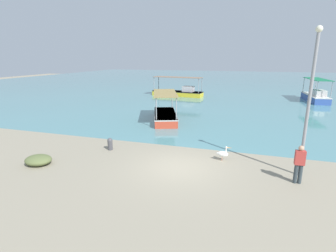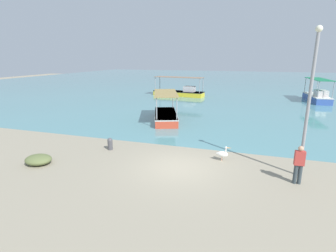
{
  "view_description": "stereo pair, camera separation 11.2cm",
  "coord_description": "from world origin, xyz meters",
  "px_view_note": "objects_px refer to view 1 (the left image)",
  "views": [
    {
      "loc": [
        3.05,
        -11.48,
        5.23
      ],
      "look_at": [
        -1.44,
        2.85,
        1.27
      ],
      "focal_mm": 28.0,
      "sensor_mm": 36.0,
      "label": 1
    },
    {
      "loc": [
        3.16,
        -11.45,
        5.23
      ],
      "look_at": [
        -1.44,
        2.85,
        1.27
      ],
      "focal_mm": 28.0,
      "sensor_mm": 36.0,
      "label": 2
    }
  ],
  "objects_px": {
    "fishing_boat_far_right": "(165,115)",
    "net_pile": "(38,160)",
    "fishing_boat_far_left": "(316,96)",
    "lamp_post": "(310,97)",
    "fishing_boat_near_left": "(179,92)",
    "mooring_bollard": "(110,144)",
    "pelican": "(223,154)",
    "fisherman_standing": "(299,163)"
  },
  "relations": [
    {
      "from": "fishing_boat_far_right",
      "to": "net_pile",
      "type": "xyz_separation_m",
      "value": [
        -3.16,
        -10.84,
        -0.26
      ]
    },
    {
      "from": "fishing_boat_far_left",
      "to": "lamp_post",
      "type": "xyz_separation_m",
      "value": [
        -5.22,
        -23.22,
        2.96
      ]
    },
    {
      "from": "lamp_post",
      "to": "fishing_boat_far_right",
      "type": "bearing_deg",
      "value": 137.89
    },
    {
      "from": "fishing_boat_near_left",
      "to": "net_pile",
      "type": "distance_m",
      "value": 25.23
    },
    {
      "from": "fishing_boat_far_left",
      "to": "fishing_boat_far_right",
      "type": "distance_m",
      "value": 20.74
    },
    {
      "from": "fishing_boat_far_left",
      "to": "mooring_bollard",
      "type": "distance_m",
      "value": 27.39
    },
    {
      "from": "fishing_boat_far_right",
      "to": "pelican",
      "type": "relative_size",
      "value": 7.09
    },
    {
      "from": "fishing_boat_near_left",
      "to": "mooring_bollard",
      "type": "height_order",
      "value": "fishing_boat_near_left"
    },
    {
      "from": "net_pile",
      "to": "mooring_bollard",
      "type": "bearing_deg",
      "value": 51.85
    },
    {
      "from": "fishing_boat_near_left",
      "to": "fisherman_standing",
      "type": "distance_m",
      "value": 26.26
    },
    {
      "from": "mooring_bollard",
      "to": "net_pile",
      "type": "xyz_separation_m",
      "value": [
        -2.35,
        -3.0,
        -0.14
      ]
    },
    {
      "from": "mooring_bollard",
      "to": "fisherman_standing",
      "type": "relative_size",
      "value": 0.42
    },
    {
      "from": "fishing_boat_far_right",
      "to": "mooring_bollard",
      "type": "distance_m",
      "value": 7.88
    },
    {
      "from": "fishing_boat_far_left",
      "to": "lamp_post",
      "type": "height_order",
      "value": "lamp_post"
    },
    {
      "from": "fishing_boat_far_right",
      "to": "fishing_boat_far_left",
      "type": "bearing_deg",
      "value": 46.18
    },
    {
      "from": "fishing_boat_far_left",
      "to": "fisherman_standing",
      "type": "xyz_separation_m",
      "value": [
        -5.44,
        -24.12,
        0.27
      ]
    },
    {
      "from": "fishing_boat_near_left",
      "to": "lamp_post",
      "type": "relative_size",
      "value": 1.11
    },
    {
      "from": "fishing_boat_near_left",
      "to": "fishing_boat_far_right",
      "type": "relative_size",
      "value": 1.26
    },
    {
      "from": "mooring_bollard",
      "to": "fisherman_standing",
      "type": "bearing_deg",
      "value": -7.71
    },
    {
      "from": "lamp_post",
      "to": "mooring_bollard",
      "type": "bearing_deg",
      "value": 177.57
    },
    {
      "from": "mooring_bollard",
      "to": "net_pile",
      "type": "height_order",
      "value": "mooring_bollard"
    },
    {
      "from": "fishing_boat_far_left",
      "to": "mooring_bollard",
      "type": "relative_size",
      "value": 8.73
    },
    {
      "from": "fisherman_standing",
      "to": "net_pile",
      "type": "distance_m",
      "value": 12.21
    },
    {
      "from": "fishing_boat_far_right",
      "to": "lamp_post",
      "type": "bearing_deg",
      "value": -42.11
    },
    {
      "from": "fishing_boat_far_right",
      "to": "fisherman_standing",
      "type": "bearing_deg",
      "value": -45.76
    },
    {
      "from": "fisherman_standing",
      "to": "pelican",
      "type": "bearing_deg",
      "value": 154.08
    },
    {
      "from": "fishing_boat_near_left",
      "to": "net_pile",
      "type": "height_order",
      "value": "fishing_boat_near_left"
    },
    {
      "from": "pelican",
      "to": "net_pile",
      "type": "distance_m",
      "value": 9.37
    },
    {
      "from": "net_pile",
      "to": "lamp_post",
      "type": "bearing_deg",
      "value": 11.82
    },
    {
      "from": "lamp_post",
      "to": "net_pile",
      "type": "xyz_separation_m",
      "value": [
        -12.3,
        -2.57,
        -3.35
      ]
    },
    {
      "from": "pelican",
      "to": "lamp_post",
      "type": "relative_size",
      "value": 0.12
    },
    {
      "from": "fishing_boat_near_left",
      "to": "fishing_boat_far_left",
      "type": "distance_m",
      "value": 17.07
    },
    {
      "from": "fishing_boat_far_left",
      "to": "fishing_boat_far_right",
      "type": "xyz_separation_m",
      "value": [
        -14.36,
        -14.96,
        -0.14
      ]
    },
    {
      "from": "fishing_boat_far_left",
      "to": "net_pile",
      "type": "xyz_separation_m",
      "value": [
        -17.52,
        -25.8,
        -0.39
      ]
    },
    {
      "from": "fishing_boat_far_right",
      "to": "pelican",
      "type": "distance_m",
      "value": 9.41
    },
    {
      "from": "net_pile",
      "to": "fishing_boat_far_left",
      "type": "bearing_deg",
      "value": 55.82
    },
    {
      "from": "fishing_boat_far_right",
      "to": "net_pile",
      "type": "height_order",
      "value": "fishing_boat_far_right"
    },
    {
      "from": "lamp_post",
      "to": "fisherman_standing",
      "type": "relative_size",
      "value": 3.82
    },
    {
      "from": "lamp_post",
      "to": "net_pile",
      "type": "distance_m",
      "value": 13.01
    },
    {
      "from": "fishing_boat_far_left",
      "to": "net_pile",
      "type": "distance_m",
      "value": 31.19
    },
    {
      "from": "net_pile",
      "to": "fisherman_standing",
      "type": "bearing_deg",
      "value": 7.92
    },
    {
      "from": "lamp_post",
      "to": "mooring_bollard",
      "type": "distance_m",
      "value": 10.46
    }
  ]
}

